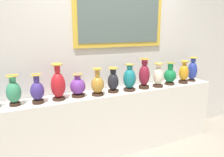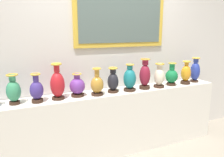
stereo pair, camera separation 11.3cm
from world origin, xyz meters
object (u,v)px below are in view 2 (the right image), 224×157
vase_jade (13,91)px  vase_teal (130,79)px  vase_ivory (159,77)px  vase_amber (186,74)px  vase_onyx (113,81)px  vase_violet (77,86)px  vase_burgundy (145,75)px  vase_emerald (172,76)px  vase_ochre (97,84)px  vase_crimson (57,84)px  vase_indigo (37,90)px  vase_cobalt (195,71)px

vase_jade → vase_teal: (1.43, -0.04, 0.01)m
vase_ivory → vase_amber: (0.49, 0.00, 0.00)m
vase_jade → vase_ivory: 1.91m
vase_onyx → vase_violet: bearing=177.9°
vase_violet → vase_burgundy: 0.95m
vase_emerald → vase_onyx: bearing=178.9°
vase_jade → vase_amber: size_ratio=0.96×
vase_violet → vase_ivory: bearing=-2.8°
vase_jade → vase_emerald: bearing=-0.8°
vase_ivory → vase_ochre: bearing=179.8°
vase_crimson → vase_ochre: vase_crimson is taller
vase_indigo → vase_ochre: size_ratio=0.97×
vase_ochre → vase_amber: bearing=0.0°
vase_jade → vase_onyx: vase_jade is taller
vase_onyx → vase_amber: 1.20m
vase_burgundy → vase_violet: bearing=177.5°
vase_crimson → vase_ivory: (1.43, -0.04, -0.03)m
vase_jade → vase_crimson: (0.48, -0.01, 0.03)m
vase_ochre → vase_onyx: bearing=8.8°
vase_violet → vase_cobalt: vase_cobalt is taller
vase_indigo → vase_ochre: 0.72m
vase_jade → vase_teal: vase_teal is taller
vase_indigo → vase_crimson: vase_crimson is taller
vase_ivory → vase_crimson: bearing=178.4°
vase_teal → vase_burgundy: (0.24, 0.01, 0.03)m
vase_cobalt → vase_amber: bearing=-169.8°
vase_jade → vase_ivory: vase_ivory is taller
vase_crimson → vase_amber: (1.92, -0.04, -0.02)m
vase_violet → vase_amber: 1.68m
vase_crimson → vase_cobalt: (2.14, 0.00, -0.00)m
vase_teal → vase_amber: bearing=-0.4°
vase_violet → vase_onyx: 0.48m
vase_crimson → vase_cobalt: 2.14m
vase_burgundy → vase_emerald: bearing=0.8°
vase_jade → vase_burgundy: 1.67m
vase_ochre → vase_emerald: (1.18, 0.02, 0.00)m
vase_crimson → vase_burgundy: 1.19m
vase_ochre → vase_burgundy: size_ratio=0.82×
vase_onyx → vase_amber: size_ratio=0.94×
vase_crimson → vase_onyx: bearing=-0.1°
vase_onyx → vase_crimson: bearing=179.9°
vase_ochre → vase_onyx: (0.24, 0.04, 0.01)m
vase_indigo → vase_amber: size_ratio=0.95×
vase_onyx → vase_cobalt: vase_cobalt is taller
vase_cobalt → vase_indigo: bearing=-179.4°
vase_emerald → vase_crimson: bearing=179.4°
vase_crimson → vase_cobalt: bearing=0.1°
vase_ivory → vase_cobalt: size_ratio=0.89×
vase_teal → vase_cobalt: vase_cobalt is taller
vase_teal → vase_cobalt: (1.19, 0.03, 0.02)m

